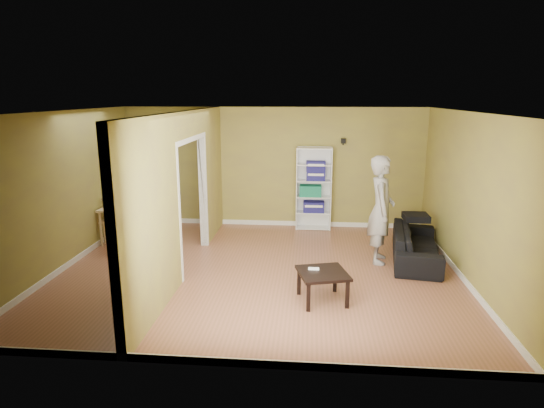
{
  "coord_description": "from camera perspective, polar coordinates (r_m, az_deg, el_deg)",
  "views": [
    {
      "loc": [
        0.82,
        -7.03,
        2.85
      ],
      "look_at": [
        0.2,
        0.2,
        1.1
      ],
      "focal_mm": 30.0,
      "sensor_mm": 36.0,
      "label": 1
    }
  ],
  "objects": [
    {
      "name": "bookshelf",
      "position": [
        9.83,
        5.26,
        1.99
      ],
      "size": [
        0.75,
        0.33,
        1.78
      ],
      "color": "white",
      "rests_on": "ground"
    },
    {
      "name": "partition",
      "position": [
        7.48,
        -10.88,
        1.35
      ],
      "size": [
        0.22,
        5.5,
        2.6
      ],
      "primitive_type": null,
      "color": "#9F9A3B",
      "rests_on": "ground"
    },
    {
      "name": "wall_speaker",
      "position": [
        9.79,
        8.95,
        7.83
      ],
      "size": [
        0.1,
        0.1,
        0.1
      ],
      "primitive_type": "cube",
      "color": "black",
      "rests_on": "room_shell"
    },
    {
      "name": "room_shell",
      "position": [
        7.25,
        -1.71,
        1.2
      ],
      "size": [
        6.5,
        6.5,
        6.5
      ],
      "color": "#955A43",
      "rests_on": "ground"
    },
    {
      "name": "game_controller",
      "position": [
        6.52,
        5.25,
        -8.08
      ],
      "size": [
        0.15,
        0.04,
        0.03
      ],
      "primitive_type": "cube",
      "color": "white",
      "rests_on": "coffee_table"
    },
    {
      "name": "chair_far",
      "position": [
        9.92,
        -15.61,
        -0.53
      ],
      "size": [
        0.6,
        0.6,
        1.04
      ],
      "primitive_type": null,
      "rotation": [
        0.0,
        0.0,
        2.84
      ],
      "color": "tan",
      "rests_on": "ground"
    },
    {
      "name": "paper_box_navy_c",
      "position": [
        9.7,
        5.53,
        4.79
      ],
      "size": [
        0.4,
        0.26,
        0.21
      ],
      "primitive_type": "cube",
      "color": "navy",
      "rests_on": "bookshelf"
    },
    {
      "name": "paper_box_teal",
      "position": [
        9.8,
        4.85,
        1.68
      ],
      "size": [
        0.46,
        0.3,
        0.24
      ],
      "primitive_type": "cube",
      "color": "#0D5B5F",
      "rests_on": "bookshelf"
    },
    {
      "name": "paper_box_navy_a",
      "position": [
        9.87,
        5.25,
        -0.32
      ],
      "size": [
        0.45,
        0.29,
        0.23
      ],
      "primitive_type": "cube",
      "color": "navy",
      "rests_on": "bookshelf"
    },
    {
      "name": "chair_near",
      "position": [
        8.75,
        -18.57,
        -3.04
      ],
      "size": [
        0.42,
        0.42,
        0.91
      ],
      "primitive_type": null,
      "rotation": [
        0.0,
        0.0,
        -0.0
      ],
      "color": "#D6B68E",
      "rests_on": "ground"
    },
    {
      "name": "person",
      "position": [
        7.96,
        13.59,
        0.43
      ],
      "size": [
        0.86,
        0.7,
        2.19
      ],
      "primitive_type": "imported",
      "rotation": [
        0.0,
        0.0,
        1.47
      ],
      "color": "slate",
      "rests_on": "ground"
    },
    {
      "name": "chair_left",
      "position": [
        9.6,
        -20.92,
        -1.76
      ],
      "size": [
        0.44,
        0.44,
        0.93
      ],
      "primitive_type": null,
      "rotation": [
        0.0,
        0.0,
        -1.52
      ],
      "color": "beige",
      "rests_on": "ground"
    },
    {
      "name": "paper_box_navy_b",
      "position": [
        9.73,
        5.52,
        3.57
      ],
      "size": [
        0.39,
        0.26,
        0.2
      ],
      "primitive_type": "cube",
      "color": "navy",
      "rests_on": "bookshelf"
    },
    {
      "name": "sofa",
      "position": [
        8.38,
        17.68,
        -4.32
      ],
      "size": [
        2.05,
        1.12,
        0.74
      ],
      "primitive_type": "imported",
      "rotation": [
        0.0,
        0.0,
        1.42
      ],
      "color": "#2E2E31",
      "rests_on": "ground"
    },
    {
      "name": "coffee_table",
      "position": [
        6.49,
        6.38,
        -9.01
      ],
      "size": [
        0.66,
        0.66,
        0.44
      ],
      "rotation": [
        0.0,
        0.0,
        0.26
      ],
      "color": "black",
      "rests_on": "ground"
    },
    {
      "name": "dining_table",
      "position": [
        9.28,
        -17.01,
        -0.83
      ],
      "size": [
        1.15,
        0.76,
        0.72
      ],
      "rotation": [
        0.0,
        0.0,
        -0.06
      ],
      "color": "beige",
      "rests_on": "ground"
    }
  ]
}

